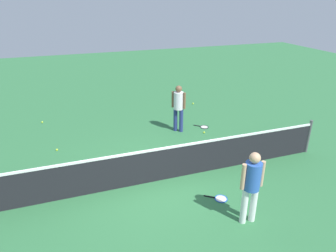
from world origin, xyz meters
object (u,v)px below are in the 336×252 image
at_px(player_near_side, 178,105).
at_px(player_far_side, 252,182).
at_px(tennis_racket_near_player, 204,127).
at_px(tennis_racket_far_player, 220,198).
at_px(tennis_ball_midcourt, 204,132).
at_px(tennis_ball_stray_left, 42,122).
at_px(tennis_ball_by_net, 57,150).
at_px(tennis_ball_baseline, 193,103).
at_px(tennis_ball_near_player, 182,116).

bearing_deg(player_near_side, player_far_side, 86.60).
bearing_deg(tennis_racket_near_player, tennis_racket_far_player, 69.77).
height_order(tennis_ball_midcourt, tennis_ball_stray_left, same).
bearing_deg(tennis_ball_midcourt, player_near_side, -31.99).
bearing_deg(tennis_racket_near_player, player_near_side, -0.63).
distance_m(tennis_ball_by_net, tennis_ball_baseline, 6.45).
distance_m(tennis_racket_far_player, tennis_ball_near_player, 5.47).
bearing_deg(tennis_ball_by_net, player_near_side, -177.90).
bearing_deg(tennis_ball_near_player, tennis_ball_by_net, 16.49).
bearing_deg(tennis_racket_near_player, tennis_ball_by_net, 1.57).
xyz_separation_m(player_far_side, tennis_racket_near_player, (-1.31, -4.96, -1.00)).
bearing_deg(tennis_ball_near_player, tennis_racket_near_player, 106.01).
bearing_deg(tennis_ball_midcourt, player_far_side, 76.19).
bearing_deg(tennis_racket_far_player, tennis_ball_midcourt, -109.72).
xyz_separation_m(tennis_racket_far_player, tennis_ball_stray_left, (4.22, -6.50, 0.02)).
height_order(tennis_racket_near_player, tennis_ball_baseline, tennis_ball_baseline).
height_order(tennis_racket_near_player, tennis_ball_stray_left, tennis_ball_stray_left).
height_order(tennis_ball_near_player, tennis_ball_baseline, same).
relative_size(tennis_racket_near_player, tennis_ball_baseline, 8.15).
xyz_separation_m(player_far_side, tennis_ball_baseline, (-1.98, -7.46, -0.98)).
bearing_deg(tennis_ball_baseline, tennis_ball_by_net, 24.26).
height_order(player_near_side, player_far_side, same).
bearing_deg(player_far_side, tennis_racket_near_player, -104.85).
xyz_separation_m(tennis_racket_near_player, tennis_ball_baseline, (-0.67, -2.51, 0.02)).
bearing_deg(tennis_ball_stray_left, tennis_ball_midcourt, 152.01).
relative_size(tennis_racket_far_player, tennis_ball_baseline, 8.70).
height_order(player_far_side, tennis_racket_far_player, player_far_side).
height_order(tennis_racket_far_player, tennis_ball_midcourt, tennis_ball_midcourt).
xyz_separation_m(player_near_side, tennis_ball_stray_left, (4.70, -2.42, -0.98)).
height_order(tennis_ball_by_net, tennis_ball_stray_left, same).
xyz_separation_m(tennis_ball_by_net, tennis_ball_stray_left, (0.50, -2.58, 0.00)).
height_order(player_near_side, tennis_ball_baseline, player_near_side).
distance_m(tennis_racket_near_player, tennis_racket_far_player, 4.33).
height_order(player_near_side, tennis_ball_midcourt, player_near_side).
relative_size(tennis_ball_by_net, tennis_ball_baseline, 1.00).
bearing_deg(player_far_side, tennis_racket_far_player, -78.35).
bearing_deg(tennis_ball_baseline, tennis_ball_near_player, 49.54).
bearing_deg(tennis_ball_by_net, tennis_ball_near_player, -163.51).
height_order(tennis_ball_near_player, tennis_ball_midcourt, same).
bearing_deg(tennis_ball_near_player, player_far_side, 81.41).
bearing_deg(tennis_ball_stray_left, tennis_ball_baseline, -179.33).
bearing_deg(player_near_side, tennis_ball_midcourt, 148.01).
relative_size(player_near_side, tennis_racket_far_player, 2.96).
xyz_separation_m(tennis_ball_by_net, tennis_ball_midcourt, (-5.00, 0.35, 0.00)).
bearing_deg(tennis_ball_stray_left, tennis_racket_far_player, 123.00).
xyz_separation_m(tennis_racket_far_player, tennis_ball_near_player, (-1.13, -5.36, 0.02)).
bearing_deg(tennis_ball_stray_left, tennis_ball_by_net, 101.09).
distance_m(tennis_ball_by_net, tennis_ball_stray_left, 2.63).
xyz_separation_m(tennis_racket_far_player, tennis_ball_by_net, (3.72, -3.92, 0.02)).
xyz_separation_m(tennis_ball_near_player, tennis_ball_stray_left, (5.35, -1.14, 0.00)).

